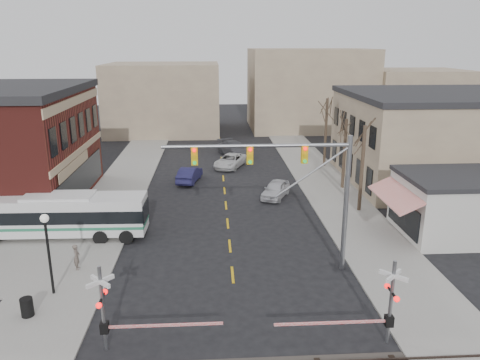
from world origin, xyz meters
name	(u,v)px	position (x,y,z in m)	size (l,w,h in m)	color
ground	(234,293)	(0.00, 0.00, 0.00)	(160.00, 160.00, 0.00)	black
sidewalk_west	(122,185)	(-9.50, 20.00, 0.06)	(5.00, 60.00, 0.12)	gray
sidewalk_east	(323,182)	(9.50, 20.00, 0.06)	(5.00, 60.00, 0.12)	gray
tan_building	(455,137)	(22.00, 20.00, 4.26)	(20.30, 15.30, 8.50)	gray
awning_shop	(461,205)	(15.97, 7.00, 2.16)	(9.74, 6.20, 4.30)	beige
tree_east_a	(362,169)	(10.50, 12.00, 3.50)	(0.28, 0.28, 6.75)	#382B21
tree_east_b	(344,154)	(10.80, 18.00, 3.27)	(0.28, 0.28, 6.30)	#382B21
tree_east_c	(326,133)	(11.00, 26.00, 3.72)	(0.28, 0.28, 7.20)	#382B21
transit_bus	(61,215)	(-11.37, 8.08, 1.68)	(11.51, 2.77, 2.95)	silver
traffic_signal_mast	(298,176)	(3.65, 2.38, 5.76)	(10.40, 0.30, 8.00)	gray
rr_crossing_west	(113,309)	(-5.38, -4.47, 1.97)	(5.60, 1.36, 4.00)	gray
rr_crossing_east	(381,304)	(6.17, -4.73, 1.97)	(5.60, 1.36, 4.00)	gray
street_lamp	(47,238)	(-9.57, 0.34, 3.29)	(0.44, 0.44, 4.45)	black
trash_bin	(27,307)	(-10.13, -1.77, 0.59)	(0.60, 0.60, 0.93)	black
car_a	(276,189)	(4.35, 15.90, 0.72)	(1.69, 4.21, 1.43)	#B9B9BE
car_b	(190,174)	(-3.27, 21.10, 0.73)	(1.55, 4.45, 1.46)	#1C1A43
car_c	(230,161)	(0.87, 26.30, 0.70)	(2.33, 5.06, 1.40)	silver
car_d	(235,149)	(1.60, 31.50, 0.84)	(2.35, 5.78, 1.68)	#46474C
pedestrian_near	(77,257)	(-9.04, 3.07, 0.89)	(0.56, 0.37, 1.54)	#63574F
pedestrian_far	(68,222)	(-11.08, 8.54, 0.99)	(0.84, 0.66, 1.74)	#303C54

